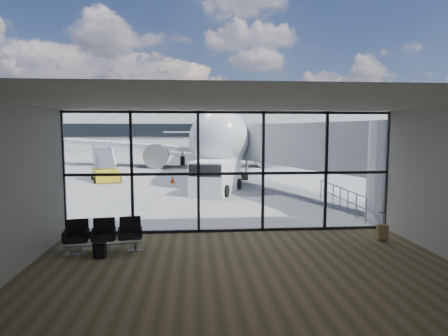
{
  "coord_description": "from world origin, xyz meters",
  "views": [
    {
      "loc": [
        -1.35,
        -13.65,
        3.74
      ],
      "look_at": [
        -0.01,
        3.0,
        2.11
      ],
      "focal_mm": 30.0,
      "sensor_mm": 36.0,
      "label": 1
    }
  ],
  "objects": [
    {
      "name": "service_van",
      "position": [
        -0.01,
        9.13,
        1.04
      ],
      "size": [
        3.53,
        5.08,
        2.03
      ],
      "rotation": [
        0.0,
        0.0,
        -0.36
      ],
      "color": "white",
      "rests_on": "ground"
    },
    {
      "name": "jet_bridge",
      "position": [
        4.9,
        7.07,
        2.76
      ],
      "size": [
        8.0,
        16.5,
        4.33
      ],
      "color": "#96999B",
      "rests_on": "ground"
    },
    {
      "name": "seating_row",
      "position": [
        -4.18,
        -1.97,
        0.57
      ],
      "size": [
        2.32,
        0.96,
        1.04
      ],
      "rotation": [
        0.0,
        0.0,
        0.14
      ],
      "color": "gray",
      "rests_on": "ground"
    },
    {
      "name": "traffic_cone_a",
      "position": [
        -2.94,
        13.72,
        0.25
      ],
      "size": [
        0.37,
        0.37,
        0.53
      ],
      "color": "#EB450C",
      "rests_on": "ground"
    },
    {
      "name": "airliner",
      "position": [
        0.42,
        29.1,
        3.18
      ],
      "size": [
        35.06,
        40.53,
        10.45
      ],
      "rotation": [
        0.0,
        0.0,
        -0.01
      ],
      "color": "silver",
      "rests_on": "ground"
    },
    {
      "name": "tree_5",
      "position": [
        -15.0,
        72.0,
        5.88
      ],
      "size": [
        6.27,
        6.27,
        9.03
      ],
      "color": "#382619",
      "rests_on": "ground"
    },
    {
      "name": "tree_1",
      "position": [
        -39.0,
        72.0,
        5.25
      ],
      "size": [
        5.61,
        5.61,
        8.07
      ],
      "color": "#382619",
      "rests_on": "ground"
    },
    {
      "name": "apron_railing",
      "position": [
        5.6,
        3.5,
        0.72
      ],
      "size": [
        0.06,
        5.46,
        1.11
      ],
      "color": "gray",
      "rests_on": "ground"
    },
    {
      "name": "suitcase",
      "position": [
        5.11,
        -1.51,
        0.29
      ],
      "size": [
        0.38,
        0.3,
        0.96
      ],
      "rotation": [
        0.0,
        0.0,
        -0.16
      ],
      "color": "#957A53",
      "rests_on": "ground"
    },
    {
      "name": "far_terminal",
      "position": [
        -0.59,
        61.97,
        4.21
      ],
      "size": [
        80.0,
        12.2,
        11.0
      ],
      "color": "#A1A19D",
      "rests_on": "ground"
    },
    {
      "name": "backpack",
      "position": [
        -4.16,
        -2.63,
        0.25
      ],
      "size": [
        0.37,
        0.35,
        0.52
      ],
      "rotation": [
        0.0,
        0.0,
        -0.12
      ],
      "color": "black",
      "rests_on": "ground"
    },
    {
      "name": "mobile_stairs",
      "position": [
        -8.06,
        15.21,
        0.6
      ],
      "size": [
        2.73,
        3.88,
        2.49
      ],
      "rotation": [
        0.0,
        0.0,
        0.34
      ],
      "color": "gold",
      "rests_on": "ground"
    },
    {
      "name": "tree_2",
      "position": [
        -33.0,
        72.0,
        5.88
      ],
      "size": [
        6.27,
        6.27,
        9.03
      ],
      "color": "#382619",
      "rests_on": "ground"
    },
    {
      "name": "ground",
      "position": [
        0.0,
        40.0,
        0.0
      ],
      "size": [
        220.0,
        220.0,
        0.0
      ],
      "primitive_type": "plane",
      "color": "slate",
      "rests_on": "ground"
    },
    {
      "name": "traffic_cone_b",
      "position": [
        -1.05,
        14.81,
        0.27
      ],
      "size": [
        0.39,
        0.39,
        0.56
      ],
      "color": "#FF660D",
      "rests_on": "ground"
    },
    {
      "name": "tree_3",
      "position": [
        -27.0,
        72.0,
        4.63
      ],
      "size": [
        4.95,
        4.95,
        7.12
      ],
      "color": "#382619",
      "rests_on": "ground"
    },
    {
      "name": "glass_curtain_wall",
      "position": [
        0.0,
        0.0,
        2.25
      ],
      "size": [
        12.1,
        0.12,
        4.5
      ],
      "color": "white",
      "rests_on": "ground"
    },
    {
      "name": "lounge_shell",
      "position": [
        0.0,
        -4.8,
        2.65
      ],
      "size": [
        12.02,
        8.01,
        4.51
      ],
      "color": "brown",
      "rests_on": "ground"
    },
    {
      "name": "tree_4",
      "position": [
        -21.0,
        72.0,
        5.25
      ],
      "size": [
        5.61,
        5.61,
        8.07
      ],
      "color": "#382619",
      "rests_on": "ground"
    },
    {
      "name": "belt_loader",
      "position": [
        -9.98,
        24.07,
        0.56
      ],
      "size": [
        1.98,
        3.77,
        1.65
      ],
      "rotation": [
        0.0,
        0.0,
        0.22
      ],
      "color": "black",
      "rests_on": "ground"
    }
  ]
}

